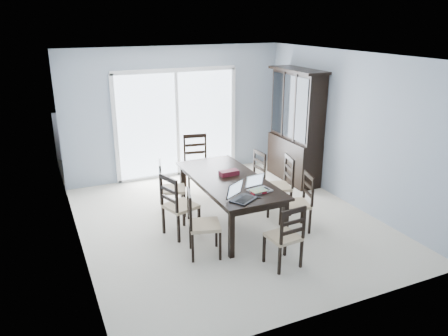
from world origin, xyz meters
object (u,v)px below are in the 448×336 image
Objects in this scene: laptop_dark at (244,196)px; cell_phone at (258,198)px; chair_left_far at (167,182)px; game_box at (229,173)px; chair_left_near at (198,217)px; chair_right_near at (302,196)px; chair_end_near at (288,231)px; china_hutch at (296,127)px; chair_left_mid at (175,199)px; chair_end_far at (196,156)px; dining_table at (229,183)px; chair_right_mid at (283,179)px; chair_right_far at (255,171)px; hot_tub at (124,148)px; laptop_silver at (260,187)px.

laptop_dark is 0.22m from cell_phone.
chair_left_far reaches higher than game_box.
chair_left_near is 1.05× the size of chair_right_near.
laptop_dark is (-0.29, 0.67, 0.27)m from chair_end_near.
china_hutch is 1.96× the size of chair_left_mid.
chair_left_near is 1.06× the size of chair_end_near.
china_hutch is at bearing 179.42° from chair_end_far.
dining_table is 1.14m from chair_right_near.
chair_end_near is at bearing 164.69° from chair_right_mid.
cell_phone is (0.82, -1.59, 0.20)m from chair_left_far.
chair_right_far is (0.81, 0.66, -0.14)m from dining_table.
cell_phone is at bearing 96.97° from chair_left_near.
game_box is 3.37m from hot_tub.
chair_right_mid is at bearing -0.10° from dining_table.
game_box is 0.16× the size of hot_tub.
chair_right_mid is at bearing -169.50° from chair_right_far.
chair_left_far reaches higher than laptop_dark.
laptop_silver is at bearing 103.50° from chair_right_near.
chair_right_near is at bearing -36.24° from dining_table.
chair_left_mid reaches higher than chair_left_near.
chair_left_mid is (-2.93, -1.35, -0.48)m from china_hutch.
hot_tub is (-1.01, 1.71, -0.18)m from chair_end_far.
cell_phone is at bearing 149.60° from chair_right_far.
chair_left_mid is at bearing 110.35° from chair_right_far.
game_box is (-0.85, 0.80, 0.24)m from chair_right_near.
chair_left_near is 4.09m from hot_tub.
laptop_dark is (-1.15, -0.86, 0.22)m from chair_right_mid.
chair_left_near is (-0.81, -0.75, -0.10)m from dining_table.
chair_right_far reaches higher than laptop_dark.
chair_end_near is at bearing 37.69° from chair_left_far.
china_hutch is at bearing -25.86° from chair_right_mid.
laptop_silver is (-0.72, 0.01, 0.25)m from chair_right_near.
game_box is at bearing 102.89° from cell_phone.
game_box is at bearing 99.71° from chair_end_far.
chair_left_near is 1.72m from chair_right_near.
laptop_silver is at bearing 143.74° from chair_right_mid.
chair_end_far is at bearing 169.33° from china_hutch.
chair_left_mid is 0.83m from chair_left_far.
laptop_dark is (-1.08, -0.19, 0.26)m from chair_right_near.
chair_left_near is at bearing 126.64° from chair_right_mid.
china_hutch reaches higher than chair_end_near.
china_hutch is at bearing -67.71° from chair_right_far.
chair_right_far is at bearing 137.88° from chair_end_far.
dining_table is at bearing 148.09° from chair_left_near.
hot_tub is (-1.85, 4.00, -0.10)m from chair_right_near.
chair_left_far is at bearing 84.59° from chair_right_far.
dining_table is at bearing 47.96° from laptop_dark.
chair_end_far reaches higher than chair_left_far.
chair_right_near is 1.02× the size of chair_end_near.
chair_end_near is at bearing 17.79° from chair_left_mid.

